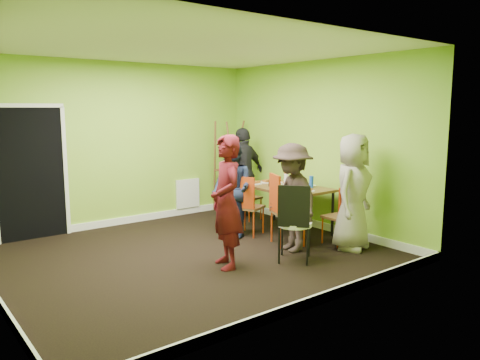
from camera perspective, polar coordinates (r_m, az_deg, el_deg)
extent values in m
plane|color=black|center=(6.62, -5.92, -9.05)|extent=(5.00, 5.00, 0.00)
cube|color=#8AB82F|center=(8.33, -14.29, 4.22)|extent=(5.00, 0.04, 2.80)
cube|color=#8AB82F|center=(4.59, 8.81, 0.91)|extent=(5.00, 0.04, 2.80)
cube|color=#8AB82F|center=(7.93, 9.48, 4.16)|extent=(0.04, 4.50, 2.80)
cube|color=white|center=(6.35, -6.33, 15.77)|extent=(5.00, 4.50, 0.04)
cube|color=black|center=(7.87, -24.16, 0.69)|extent=(1.00, 0.05, 2.04)
cube|color=white|center=(9.02, -6.39, -1.64)|extent=(0.50, 0.04, 0.55)
cylinder|color=black|center=(7.04, 7.02, -4.99)|extent=(0.04, 0.04, 0.71)
cylinder|color=black|center=(7.60, 11.22, -4.07)|extent=(0.04, 0.04, 0.71)
cylinder|color=black|center=(8.05, 0.09, -3.18)|extent=(0.04, 0.04, 0.71)
cylinder|color=black|center=(8.54, 4.23, -2.51)|extent=(0.04, 0.04, 0.71)
cube|color=brown|center=(7.71, 5.53, -0.91)|extent=(0.90, 1.50, 0.04)
cylinder|color=#C83D12|center=(7.49, -0.64, -5.11)|extent=(0.03, 0.03, 0.45)
cylinder|color=#C83D12|center=(7.34, 1.67, -5.42)|extent=(0.03, 0.03, 0.45)
cylinder|color=#C83D12|center=(7.78, 0.59, -4.59)|extent=(0.03, 0.03, 0.45)
cylinder|color=#C83D12|center=(7.63, 2.83, -4.87)|extent=(0.03, 0.03, 0.45)
cube|color=brown|center=(7.51, 1.12, -3.34)|extent=(0.52, 0.52, 0.04)
cube|color=#C83D12|center=(7.29, 0.43, -1.55)|extent=(0.18, 0.36, 0.50)
cylinder|color=#C83D12|center=(7.16, 3.88, -5.60)|extent=(0.03, 0.03, 0.49)
cylinder|color=#C83D12|center=(6.82, 4.91, -6.35)|extent=(0.03, 0.03, 0.49)
cylinder|color=#C83D12|center=(7.28, 6.67, -5.39)|extent=(0.03, 0.03, 0.49)
cylinder|color=#C83D12|center=(6.95, 7.82, -6.10)|extent=(0.03, 0.03, 0.49)
cube|color=brown|center=(6.99, 5.85, -3.89)|extent=(0.57, 0.57, 0.04)
cube|color=#C83D12|center=(6.86, 4.26, -1.59)|extent=(0.19, 0.40, 0.55)
cylinder|color=#C83D12|center=(8.79, 1.11, -3.18)|extent=(0.02, 0.02, 0.40)
cylinder|color=#C83D12|center=(8.58, -0.32, -3.47)|extent=(0.02, 0.02, 0.40)
cylinder|color=#C83D12|center=(8.59, 2.56, -3.48)|extent=(0.02, 0.02, 0.40)
cylinder|color=#C83D12|center=(8.37, 1.13, -3.79)|extent=(0.02, 0.02, 0.40)
cube|color=brown|center=(8.54, 1.13, -2.16)|extent=(0.40, 0.40, 0.04)
cube|color=#C83D12|center=(8.62, 0.32, -0.42)|extent=(0.34, 0.07, 0.45)
cylinder|color=#C83D12|center=(6.97, 11.85, -6.51)|extent=(0.02, 0.02, 0.42)
cylinder|color=#C83D12|center=(7.19, 13.57, -6.09)|extent=(0.02, 0.02, 0.42)
cylinder|color=#C83D12|center=(7.17, 10.01, -6.01)|extent=(0.02, 0.02, 0.42)
cylinder|color=#C83D12|center=(7.39, 11.74, -5.61)|extent=(0.02, 0.02, 0.42)
cube|color=brown|center=(7.13, 11.84, -4.44)|extent=(0.39, 0.39, 0.04)
cube|color=#C83D12|center=(6.96, 12.96, -2.69)|extent=(0.35, 0.04, 0.46)
cylinder|color=black|center=(6.18, 4.79, -7.98)|extent=(0.03, 0.03, 0.49)
cylinder|color=black|center=(6.15, 8.23, -8.12)|extent=(0.03, 0.03, 0.49)
cylinder|color=black|center=(6.53, 5.16, -7.07)|extent=(0.03, 0.03, 0.49)
cylinder|color=black|center=(6.50, 8.40, -7.19)|extent=(0.03, 0.03, 0.49)
cylinder|color=white|center=(6.27, 6.69, -5.35)|extent=(0.45, 0.45, 0.05)
cube|color=black|center=(6.01, 6.58, -3.23)|extent=(0.29, 0.33, 0.54)
cylinder|color=brown|center=(9.04, -3.10, 1.57)|extent=(0.26, 0.42, 1.79)
cylinder|color=brown|center=(9.31, -0.76, 1.78)|extent=(0.26, 0.42, 1.79)
cylinder|color=brown|center=(8.97, -0.93, 1.52)|extent=(0.04, 0.41, 1.75)
cube|color=brown|center=(9.14, -1.72, 1.32)|extent=(0.48, 0.04, 0.04)
cylinder|color=white|center=(7.91, 1.94, -0.44)|extent=(0.21, 0.21, 0.01)
cylinder|color=white|center=(7.23, 6.27, -1.36)|extent=(0.26, 0.26, 0.01)
cylinder|color=white|center=(8.07, 3.30, -0.27)|extent=(0.22, 0.22, 0.01)
cylinder|color=white|center=(7.29, 8.21, -1.32)|extent=(0.23, 0.23, 0.01)
cylinder|color=white|center=(7.95, 5.61, -0.43)|extent=(0.23, 0.23, 0.01)
cylinder|color=white|center=(7.78, 8.36, -0.68)|extent=(0.25, 0.25, 0.01)
cylinder|color=white|center=(7.74, 5.65, 0.04)|extent=(0.07, 0.07, 0.20)
cylinder|color=#184CB6|center=(7.60, 8.69, -0.23)|extent=(0.07, 0.07, 0.19)
cylinder|color=#C83D12|center=(7.83, 3.83, -0.31)|extent=(0.03, 0.03, 0.08)
cylinder|color=black|center=(7.68, 3.74, -0.43)|extent=(0.07, 0.07, 0.09)
cylinder|color=black|center=(8.02, 3.87, 0.01)|extent=(0.07, 0.07, 0.10)
cylinder|color=black|center=(7.46, 8.13, -0.76)|extent=(0.07, 0.07, 0.10)
imported|color=white|center=(7.47, 4.76, -0.65)|extent=(0.13, 0.13, 0.10)
imported|color=white|center=(7.84, 5.67, -0.27)|extent=(0.10, 0.10, 0.09)
imported|color=#530E16|center=(5.90, -1.67, -2.69)|extent=(0.57, 0.71, 1.69)
imported|color=#151D35|center=(7.30, -1.01, -1.19)|extent=(0.61, 0.77, 1.52)
imported|color=#2E221F|center=(6.64, 6.36, -2.15)|extent=(0.73, 1.08, 1.54)
imported|color=black|center=(8.71, 0.47, 0.92)|extent=(1.03, 0.57, 1.67)
imported|color=gray|center=(6.88, 13.54, -1.42)|extent=(0.94, 0.76, 1.67)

